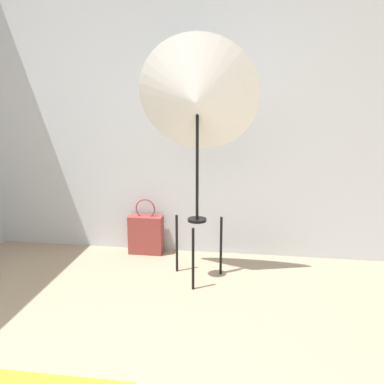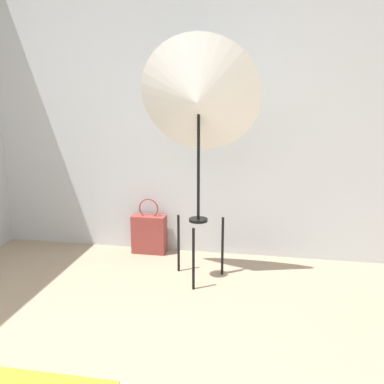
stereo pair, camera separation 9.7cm
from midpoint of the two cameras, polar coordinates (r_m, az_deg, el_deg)
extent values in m
cube|color=#B7BCC1|center=(3.84, -6.41, 11.40)|extent=(8.00, 0.05, 2.60)
cylinder|color=black|center=(3.21, -0.74, -8.52)|extent=(0.02, 0.02, 0.46)
cylinder|color=black|center=(3.52, -2.74, -6.55)|extent=(0.02, 0.02, 0.46)
cylinder|color=black|center=(3.47, 2.89, -6.84)|extent=(0.02, 0.02, 0.46)
cylinder|color=black|center=(3.32, -0.20, -3.56)|extent=(0.14, 0.14, 0.02)
cylinder|color=black|center=(3.22, -0.20, 3.94)|extent=(0.02, 0.02, 0.88)
cone|color=white|center=(3.18, -0.21, 11.78)|extent=(0.87, 0.45, 0.88)
cube|color=brown|center=(3.93, -6.57, -5.39)|extent=(0.29, 0.13, 0.33)
torus|color=brown|center=(3.87, -6.67, -2.12)|extent=(0.17, 0.01, 0.17)
camera|label=1|loc=(0.05, -90.93, -0.22)|focal=42.00mm
camera|label=2|loc=(0.05, 89.07, 0.22)|focal=42.00mm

